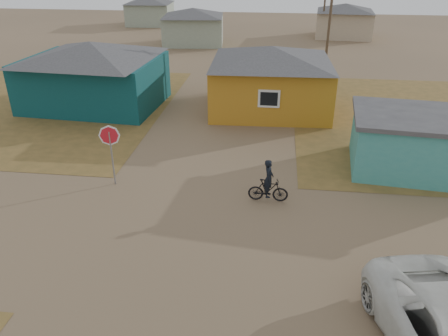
# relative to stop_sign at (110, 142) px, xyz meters

# --- Properties ---
(ground) EXTENTS (120.00, 120.00, 0.00)m
(ground) POSITION_rel_stop_sign_xyz_m (3.75, -3.49, -1.95)
(ground) COLOR #7C6247
(grass_nw) EXTENTS (20.00, 18.00, 0.00)m
(grass_nw) POSITION_rel_stop_sign_xyz_m (-10.25, 9.51, -1.95)
(grass_nw) COLOR brown
(grass_nw) RESTS_ON ground
(house_teal) EXTENTS (8.93, 7.08, 4.00)m
(house_teal) POSITION_rel_stop_sign_xyz_m (-4.75, 10.01, 0.10)
(house_teal) COLOR #0B393C
(house_teal) RESTS_ON ground
(house_yellow) EXTENTS (7.72, 6.76, 3.90)m
(house_yellow) POSITION_rel_stop_sign_xyz_m (6.25, 10.50, 0.05)
(house_yellow) COLOR #BC7C1C
(house_yellow) RESTS_ON ground
(shed_turquoise) EXTENTS (6.71, 4.93, 2.60)m
(shed_turquoise) POSITION_rel_stop_sign_xyz_m (13.25, 3.01, -0.64)
(shed_turquoise) COLOR teal
(shed_turquoise) RESTS_ON ground
(house_pale_west) EXTENTS (7.04, 6.15, 3.60)m
(house_pale_west) POSITION_rel_stop_sign_xyz_m (-2.25, 30.51, -0.09)
(house_pale_west) COLOR #94A089
(house_pale_west) RESTS_ON ground
(house_beige_east) EXTENTS (6.95, 6.05, 3.60)m
(house_beige_east) POSITION_rel_stop_sign_xyz_m (13.75, 36.51, -0.09)
(house_beige_east) COLOR tan
(house_beige_east) RESTS_ON ground
(house_pale_north) EXTENTS (6.28, 5.81, 3.40)m
(house_pale_north) POSITION_rel_stop_sign_xyz_m (-10.25, 42.51, -0.20)
(house_pale_north) COLOR #94A089
(house_pale_north) RESTS_ON ground
(utility_pole_near) EXTENTS (1.40, 0.20, 8.00)m
(utility_pole_near) POSITION_rel_stop_sign_xyz_m (10.25, 18.51, 2.19)
(utility_pole_near) COLOR brown
(utility_pole_near) RESTS_ON ground
(utility_pole_far) EXTENTS (1.40, 0.20, 8.00)m
(utility_pole_far) POSITION_rel_stop_sign_xyz_m (11.25, 34.51, 2.19)
(utility_pole_far) COLOR brown
(utility_pole_far) RESTS_ON ground
(stop_sign) EXTENTS (0.86, 0.23, 2.68)m
(stop_sign) POSITION_rel_stop_sign_xyz_m (0.00, 0.00, 0.00)
(stop_sign) COLOR gray
(stop_sign) RESTS_ON ground
(cyclist) EXTENTS (1.59, 0.57, 1.79)m
(cyclist) POSITION_rel_stop_sign_xyz_m (6.51, -0.59, -1.30)
(cyclist) COLOR black
(cyclist) RESTS_ON ground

